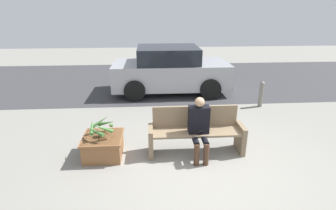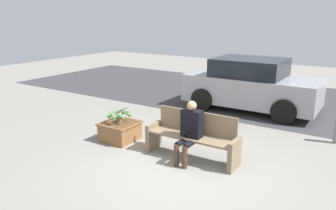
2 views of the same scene
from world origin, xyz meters
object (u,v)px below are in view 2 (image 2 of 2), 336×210
bench (193,136)px  parked_car (251,85)px  potted_plant (119,114)px  person_seated (190,129)px  planter_box (120,130)px

bench → parked_car: 4.03m
potted_plant → parked_car: parked_car is taller
bench → potted_plant: (-1.84, -0.06, 0.17)m
parked_car → bench: bearing=-87.0°
person_seated → parked_car: 4.21m
planter_box → potted_plant: 0.39m
bench → planter_box: bearing=-178.0°
person_seated → parked_car: bearing=93.3°
bench → potted_plant: bearing=-178.0°
planter_box → potted_plant: potted_plant is taller
planter_box → person_seated: bearing=-3.7°
planter_box → potted_plant: (-0.00, -0.00, 0.39)m
person_seated → parked_car: parked_car is taller
planter_box → parked_car: parked_car is taller
planter_box → parked_car: size_ratio=0.20×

